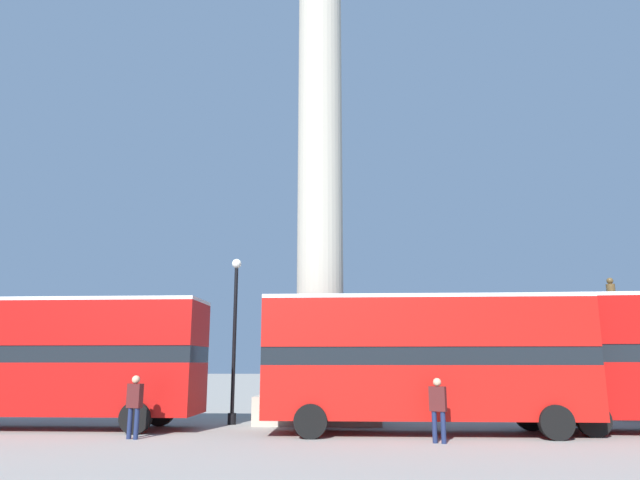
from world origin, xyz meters
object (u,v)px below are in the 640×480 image
object	(u,v)px
monument_column	(320,205)
pedestrian_by_plinth	(135,402)
equestrian_statue	(620,375)
street_lamp	(234,338)
pedestrian_near_lamp	(438,406)
bus_c	(43,357)
bus_a	(424,357)

from	to	relation	value
monument_column	pedestrian_by_plinth	world-z (taller)	monument_column
equestrian_statue	street_lamp	bearing A→B (deg)	164.70
monument_column	pedestrian_near_lamp	distance (m)	10.53
bus_c	bus_a	bearing A→B (deg)	-3.54
pedestrian_by_plinth	equestrian_statue	bearing A→B (deg)	45.98
monument_column	pedestrian_near_lamp	xyz separation A→B (m)	(3.68, -6.20, -7.67)
street_lamp	equestrian_statue	bearing A→B (deg)	13.45
bus_c	pedestrian_near_lamp	bearing A→B (deg)	-12.18
bus_a	equestrian_statue	xyz separation A→B (m)	(8.92, 6.36, -0.67)
equestrian_statue	pedestrian_near_lamp	xyz separation A→B (m)	(-8.84, -8.39, -0.70)
bus_a	pedestrian_by_plinth	bearing A→B (deg)	-169.89
pedestrian_near_lamp	street_lamp	bearing A→B (deg)	-8.30
monument_column	bus_a	size ratio (longest dim) A/B	2.18
bus_a	pedestrian_near_lamp	bearing A→B (deg)	-87.87
pedestrian_near_lamp	pedestrian_by_plinth	bearing A→B (deg)	23.33
bus_a	bus_c	bearing A→B (deg)	176.40
street_lamp	pedestrian_near_lamp	size ratio (longest dim) A/B	3.46
pedestrian_by_plinth	pedestrian_near_lamp	bearing A→B (deg)	19.15
monument_column	street_lamp	size ratio (longest dim) A/B	3.65
monument_column	equestrian_statue	distance (m)	14.50
bus_c	pedestrian_by_plinth	size ratio (longest dim) A/B	6.05
street_lamp	pedestrian_near_lamp	distance (m)	8.52
monument_column	bus_c	distance (m)	11.85
equestrian_statue	pedestrian_by_plinth	size ratio (longest dim) A/B	3.19
equestrian_statue	pedestrian_by_plinth	world-z (taller)	equestrian_statue
monument_column	street_lamp	xyz separation A→B (m)	(-3.14, -1.56, -5.58)
bus_c	monument_column	bearing A→B (deg)	19.65
bus_c	equestrian_statue	world-z (taller)	equestrian_statue
bus_a	street_lamp	world-z (taller)	street_lamp
monument_column	bus_a	xyz separation A→B (m)	(3.60, -4.17, -6.30)
bus_c	equestrian_statue	bearing A→B (deg)	14.07
bus_c	street_lamp	size ratio (longest dim) A/B	1.80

